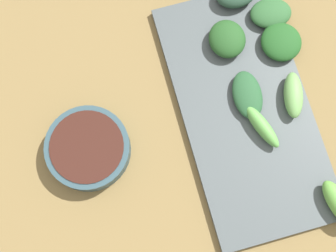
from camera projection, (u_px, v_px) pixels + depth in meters
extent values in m
cube|color=olive|center=(192.00, 132.00, 0.71)|extent=(2.10, 2.10, 0.02)
cylinder|color=#2F4A53|center=(88.00, 149.00, 0.68)|extent=(0.12, 0.12, 0.03)
cylinder|color=#381912|center=(88.00, 148.00, 0.67)|extent=(0.10, 0.10, 0.02)
cube|color=#464F51|center=(245.00, 110.00, 0.70)|extent=(0.18, 0.37, 0.01)
ellipsoid|color=#234F21|center=(227.00, 39.00, 0.70)|extent=(0.06, 0.06, 0.03)
ellipsoid|color=#5EA84A|center=(262.00, 126.00, 0.67)|extent=(0.04, 0.08, 0.02)
ellipsoid|color=#1F5220|center=(281.00, 42.00, 0.70)|extent=(0.07, 0.07, 0.02)
ellipsoid|color=#26542F|center=(247.00, 95.00, 0.69)|extent=(0.05, 0.08, 0.02)
ellipsoid|color=#6BA555|center=(293.00, 95.00, 0.68)|extent=(0.04, 0.07, 0.02)
ellipsoid|color=#2C5D30|center=(271.00, 13.00, 0.71)|extent=(0.07, 0.06, 0.02)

